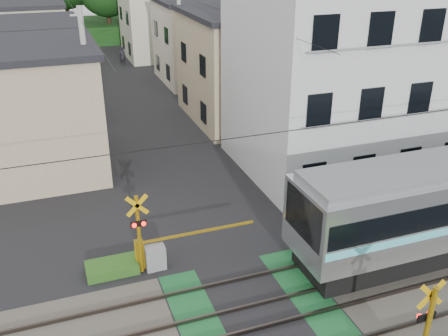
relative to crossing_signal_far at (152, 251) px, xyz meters
name	(u,v)px	position (x,y,z in m)	size (l,w,h in m)	color
ground	(260,317)	(2.59, -3.65, -0.71)	(120.00, 120.00, 0.00)	black
track_bed	(260,316)	(2.59, -3.65, -0.67)	(120.00, 120.00, 0.14)	#47423A
crossing_signal_far	(152,251)	(0.00, 0.00, 0.00)	(4.74, 0.65, 3.09)	#E9AC0C
apartment_block	(345,75)	(11.09, 5.84, 3.94)	(10.20, 8.36, 9.30)	silver
houses_row	(122,51)	(2.84, 22.27, 2.53)	(22.07, 31.35, 6.80)	tan
catenary	(436,181)	(8.59, -3.62, 2.98)	(60.00, 5.04, 7.00)	#2D2D33
utility_poles	(109,48)	(1.53, 19.35, 3.37)	(7.90, 42.00, 8.00)	#A5A5A0
pedestrian	(122,56)	(4.21, 31.78, 0.14)	(0.62, 0.41, 1.71)	black
weed_patches	(312,301)	(4.34, -3.74, -0.53)	(10.25, 8.80, 0.40)	#2D5E1E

